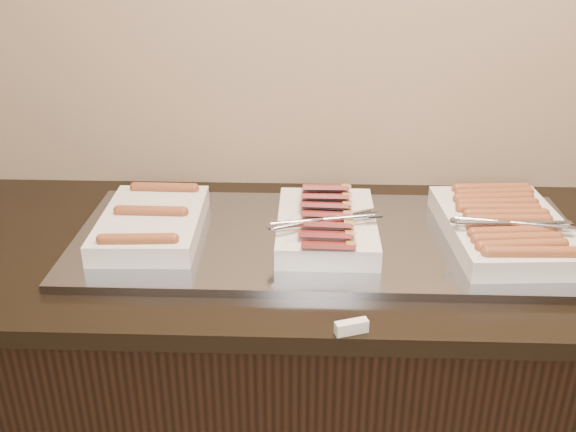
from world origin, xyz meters
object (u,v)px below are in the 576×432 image
at_px(counter, 321,390).
at_px(dish_right, 505,226).
at_px(warming_tray, 328,239).
at_px(dish_center, 326,224).
at_px(dish_left, 152,222).

xyz_separation_m(counter, dish_right, (0.42, -0.00, 0.50)).
relative_size(warming_tray, dish_right, 2.87).
height_order(warming_tray, dish_center, dish_center).
xyz_separation_m(dish_left, dish_right, (0.83, -0.00, 0.01)).
xyz_separation_m(dish_center, dish_right, (0.42, 0.00, 0.00)).
distance_m(warming_tray, dish_right, 0.41).
relative_size(counter, dish_center, 5.66).
relative_size(dish_left, dish_right, 0.84).
relative_size(counter, warming_tray, 1.72).
relative_size(warming_tray, dish_left, 3.40).
xyz_separation_m(counter, dish_center, (0.00, -0.00, 0.50)).
bearing_deg(dish_right, counter, 176.06).
bearing_deg(dish_left, dish_center, -2.31).
bearing_deg(dish_right, dish_center, 176.65).
bearing_deg(counter, warming_tray, 0.00).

